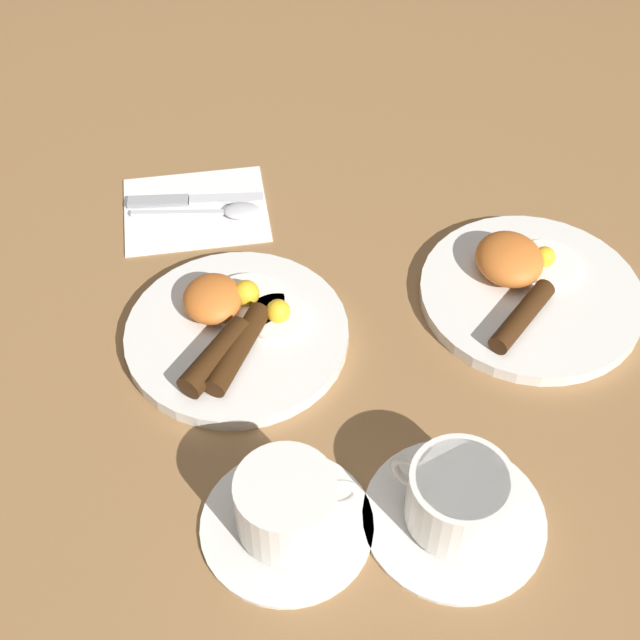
{
  "coord_description": "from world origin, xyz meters",
  "views": [
    {
      "loc": [
        0.62,
        0.01,
        0.72
      ],
      "look_at": [
        0.01,
        0.09,
        0.03
      ],
      "focal_mm": 50.0,
      "sensor_mm": 36.0,
      "label": 1
    }
  ],
  "objects_px": {
    "breakfast_plate_near": "(235,330)",
    "knife": "(187,200)",
    "breakfast_plate_far": "(527,288)",
    "teacup_far": "(457,502)",
    "teacup_near": "(287,509)",
    "spoon": "(227,211)"
  },
  "relations": [
    {
      "from": "teacup_near",
      "to": "spoon",
      "type": "height_order",
      "value": "teacup_near"
    },
    {
      "from": "teacup_near",
      "to": "knife",
      "type": "bearing_deg",
      "value": -170.05
    },
    {
      "from": "knife",
      "to": "breakfast_plate_near",
      "type": "bearing_deg",
      "value": -74.54
    },
    {
      "from": "breakfast_plate_near",
      "to": "breakfast_plate_far",
      "type": "distance_m",
      "value": 0.32
    },
    {
      "from": "teacup_near",
      "to": "breakfast_plate_near",
      "type": "bearing_deg",
      "value": -171.73
    },
    {
      "from": "spoon",
      "to": "teacup_far",
      "type": "bearing_deg",
      "value": -61.33
    },
    {
      "from": "teacup_far",
      "to": "spoon",
      "type": "bearing_deg",
      "value": -157.4
    },
    {
      "from": "teacup_near",
      "to": "teacup_far",
      "type": "distance_m",
      "value": 0.15
    },
    {
      "from": "breakfast_plate_far",
      "to": "spoon",
      "type": "bearing_deg",
      "value": -118.25
    },
    {
      "from": "breakfast_plate_near",
      "to": "knife",
      "type": "bearing_deg",
      "value": -168.36
    },
    {
      "from": "breakfast_plate_far",
      "to": "teacup_far",
      "type": "xyz_separation_m",
      "value": [
        0.26,
        -0.14,
        0.02
      ]
    },
    {
      "from": "teacup_far",
      "to": "knife",
      "type": "distance_m",
      "value": 0.52
    },
    {
      "from": "breakfast_plate_near",
      "to": "spoon",
      "type": "bearing_deg",
      "value": 179.49
    },
    {
      "from": "knife",
      "to": "breakfast_plate_far",
      "type": "bearing_deg",
      "value": -24.79
    },
    {
      "from": "breakfast_plate_far",
      "to": "knife",
      "type": "xyz_separation_m",
      "value": [
        -0.2,
        -0.37,
        -0.01
      ]
    },
    {
      "from": "breakfast_plate_near",
      "to": "breakfast_plate_far",
      "type": "bearing_deg",
      "value": 93.93
    },
    {
      "from": "teacup_near",
      "to": "spoon",
      "type": "distance_m",
      "value": 0.43
    },
    {
      "from": "breakfast_plate_far",
      "to": "teacup_near",
      "type": "height_order",
      "value": "teacup_near"
    },
    {
      "from": "breakfast_plate_far",
      "to": "teacup_far",
      "type": "distance_m",
      "value": 0.3
    },
    {
      "from": "breakfast_plate_near",
      "to": "teacup_far",
      "type": "xyz_separation_m",
      "value": [
        0.24,
        0.18,
        0.02
      ]
    },
    {
      "from": "breakfast_plate_near",
      "to": "spoon",
      "type": "height_order",
      "value": "breakfast_plate_near"
    },
    {
      "from": "breakfast_plate_near",
      "to": "knife",
      "type": "distance_m",
      "value": 0.23
    }
  ]
}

